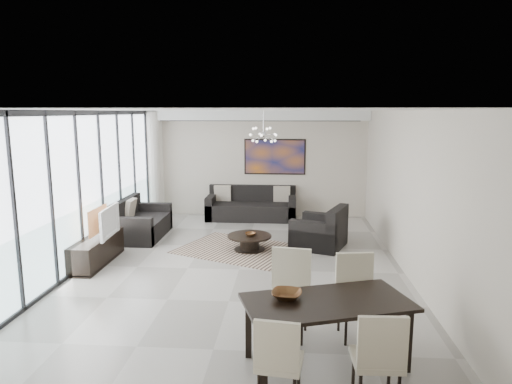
# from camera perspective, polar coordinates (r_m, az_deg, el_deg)

# --- Properties ---
(room_shell) EXTENTS (6.00, 9.00, 2.90)m
(room_shell) POSITION_cam_1_polar(r_m,az_deg,el_deg) (8.12, 1.05, -0.06)
(room_shell) COLOR #A8A39B
(room_shell) RESTS_ON ground
(window_wall) EXTENTS (0.37, 8.95, 2.90)m
(window_wall) POSITION_cam_1_polar(r_m,az_deg,el_deg) (8.93, -20.71, 0.33)
(window_wall) COLOR silver
(window_wall) RESTS_ON floor
(soffit) EXTENTS (5.98, 0.40, 0.26)m
(soffit) POSITION_cam_1_polar(r_m,az_deg,el_deg) (12.32, 0.02, 9.55)
(soffit) COLOR white
(soffit) RESTS_ON room_shell
(painting) EXTENTS (1.68, 0.04, 0.98)m
(painting) POSITION_cam_1_polar(r_m,az_deg,el_deg) (12.52, 2.37, 4.41)
(painting) COLOR #B75F19
(painting) RESTS_ON room_shell
(chandelier) EXTENTS (0.66, 0.66, 0.71)m
(chandelier) POSITION_cam_1_polar(r_m,az_deg,el_deg) (10.51, 0.94, 7.18)
(chandelier) COLOR silver
(chandelier) RESTS_ON room_shell
(rug) EXTENTS (2.90, 2.62, 0.01)m
(rug) POSITION_cam_1_polar(r_m,az_deg,el_deg) (9.71, -2.15, -7.14)
(rug) COLOR black
(rug) RESTS_ON floor
(coffee_table) EXTENTS (0.93, 0.93, 0.32)m
(coffee_table) POSITION_cam_1_polar(r_m,az_deg,el_deg) (9.61, -0.82, -6.22)
(coffee_table) COLOR black
(coffee_table) RESTS_ON floor
(bowl_coffee) EXTENTS (0.23, 0.23, 0.07)m
(bowl_coffee) POSITION_cam_1_polar(r_m,az_deg,el_deg) (9.50, -0.69, -5.32)
(bowl_coffee) COLOR brown
(bowl_coffee) RESTS_ON coffee_table
(sofa_main) EXTENTS (2.39, 0.98, 0.87)m
(sofa_main) POSITION_cam_1_polar(r_m,az_deg,el_deg) (12.37, -0.57, -2.01)
(sofa_main) COLOR black
(sofa_main) RESTS_ON floor
(loveseat) EXTENTS (0.99, 1.77, 0.88)m
(loveseat) POSITION_cam_1_polar(r_m,az_deg,el_deg) (10.93, -14.36, -3.91)
(loveseat) COLOR black
(loveseat) RESTS_ON floor
(armchair) EXTENTS (1.32, 1.35, 0.89)m
(armchair) POSITION_cam_1_polar(r_m,az_deg,el_deg) (9.90, 8.11, -5.11)
(armchair) COLOR black
(armchair) RESTS_ON floor
(side_table) EXTENTS (0.40, 0.40, 0.55)m
(side_table) POSITION_cam_1_polar(r_m,az_deg,el_deg) (11.93, -13.22, -2.36)
(side_table) COLOR black
(side_table) RESTS_ON floor
(tv_console) EXTENTS (0.47, 1.66, 0.52)m
(tv_console) POSITION_cam_1_polar(r_m,az_deg,el_deg) (9.29, -19.32, -6.89)
(tv_console) COLOR black
(tv_console) RESTS_ON floor
(television) EXTENTS (0.19, 1.00, 0.57)m
(television) POSITION_cam_1_polar(r_m,az_deg,el_deg) (9.16, -18.43, -3.56)
(television) COLOR gray
(television) RESTS_ON tv_console
(dining_table) EXTENTS (2.06, 1.46, 0.78)m
(dining_table) POSITION_cam_1_polar(r_m,az_deg,el_deg) (5.37, 8.87, -14.10)
(dining_table) COLOR black
(dining_table) RESTS_ON floor
(dining_chair_sw) EXTENTS (0.50, 0.50, 0.96)m
(dining_chair_sw) POSITION_cam_1_polar(r_m,az_deg,el_deg) (4.67, 2.79, -19.86)
(dining_chair_sw) COLOR beige
(dining_chair_sw) RESTS_ON floor
(dining_chair_se) EXTENTS (0.48, 0.48, 1.01)m
(dining_chair_se) POSITION_cam_1_polar(r_m,az_deg,el_deg) (4.78, 15.14, -18.95)
(dining_chair_se) COLOR beige
(dining_chair_se) RESTS_ON floor
(dining_chair_nw) EXTENTS (0.58, 0.58, 1.12)m
(dining_chair_nw) POSITION_cam_1_polar(r_m,az_deg,el_deg) (6.05, 4.25, -11.59)
(dining_chair_nw) COLOR beige
(dining_chair_nw) RESTS_ON floor
(dining_chair_ne) EXTENTS (0.55, 0.55, 1.07)m
(dining_chair_ne) POSITION_cam_1_polar(r_m,az_deg,el_deg) (6.15, 12.41, -11.75)
(dining_chair_ne) COLOR beige
(dining_chair_ne) RESTS_ON floor
(bowl_dining) EXTENTS (0.39, 0.39, 0.08)m
(bowl_dining) POSITION_cam_1_polar(r_m,az_deg,el_deg) (5.33, 3.86, -12.68)
(bowl_dining) COLOR brown
(bowl_dining) RESTS_ON dining_table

